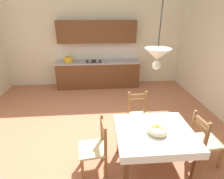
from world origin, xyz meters
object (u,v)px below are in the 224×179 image
at_px(kitchen_cabinetry, 98,62).
at_px(fruit_bowl, 157,129).
at_px(dining_table, 154,138).
at_px(dining_chair_tv_side, 95,148).
at_px(dining_chair_kitchen_side, 138,116).
at_px(pendant_lamp, 157,55).
at_px(dining_chair_window_side, 204,141).

xyz_separation_m(kitchen_cabinetry, fruit_bowl, (0.84, -3.84, -0.04)).
relative_size(dining_table, dining_chair_tv_side, 1.28).
distance_m(dining_table, dining_chair_tv_side, 0.94).
distance_m(dining_chair_tv_side, dining_chair_kitchen_side, 1.26).
bearing_deg(dining_table, dining_chair_tv_side, 176.70).
distance_m(kitchen_cabinetry, fruit_bowl, 3.93).
xyz_separation_m(fruit_bowl, pendant_lamp, (-0.13, -0.03, 1.13)).
bearing_deg(kitchen_cabinetry, fruit_bowl, -77.58).
height_order(dining_chair_tv_side, pendant_lamp, pendant_lamp).
xyz_separation_m(dining_chair_window_side, pendant_lamp, (-1.01, -0.15, 1.50)).
relative_size(dining_chair_tv_side, dining_chair_kitchen_side, 1.00).
bearing_deg(kitchen_cabinetry, dining_table, -77.75).
bearing_deg(fruit_bowl, pendant_lamp, -164.72).
height_order(kitchen_cabinetry, fruit_bowl, kitchen_cabinetry).
height_order(dining_chair_window_side, dining_chair_tv_side, same).
bearing_deg(dining_table, kitchen_cabinetry, 102.25).
xyz_separation_m(dining_chair_kitchen_side, fruit_bowl, (0.05, -0.98, 0.37)).
bearing_deg(fruit_bowl, dining_table, 115.49).
relative_size(dining_table, dining_chair_kitchen_side, 1.28).
relative_size(dining_chair_window_side, dining_chair_tv_side, 1.00).
relative_size(kitchen_cabinetry, fruit_bowl, 9.37).
relative_size(dining_chair_tv_side, fruit_bowl, 3.10).
bearing_deg(kitchen_cabinetry, dining_chair_window_side, -65.05).
distance_m(dining_chair_kitchen_side, fruit_bowl, 1.05).
bearing_deg(pendant_lamp, fruit_bowl, 15.28).
bearing_deg(dining_chair_window_side, dining_chair_kitchen_side, 137.17).
height_order(dining_chair_tv_side, dining_chair_kitchen_side, same).
relative_size(dining_chair_window_side, fruit_bowl, 3.10).
xyz_separation_m(dining_table, fruit_bowl, (0.02, -0.05, 0.19)).
xyz_separation_m(dining_table, dining_chair_window_side, (0.91, 0.07, -0.18)).
relative_size(kitchen_cabinetry, dining_chair_kitchen_side, 3.02).
bearing_deg(dining_chair_kitchen_side, dining_chair_tv_side, -135.23).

